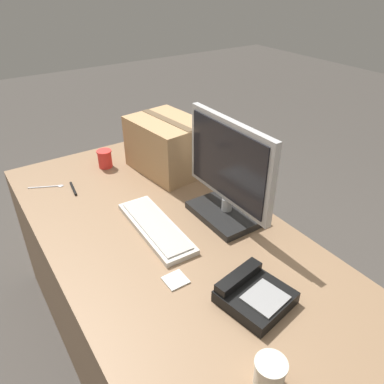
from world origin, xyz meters
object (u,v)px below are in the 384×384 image
object	(u,v)px
keyboard	(156,227)
paper_cup_right	(270,373)
spoon	(51,186)
paper_cup_left	(105,159)
sticky_note_pad	(176,280)
desk_phone	(254,295)
monitor	(228,177)
pen_marker	(73,189)
cardboard_box	(168,145)

from	to	relation	value
keyboard	paper_cup_right	bearing A→B (deg)	-4.00
keyboard	spoon	world-z (taller)	keyboard
spoon	keyboard	bearing A→B (deg)	-40.53
paper_cup_left	sticky_note_pad	world-z (taller)	paper_cup_left
desk_phone	paper_cup_left	distance (m)	1.14
keyboard	desk_phone	bearing A→B (deg)	10.75
desk_phone	paper_cup_right	size ratio (longest dim) A/B	2.68
monitor	sticky_note_pad	size ratio (longest dim) A/B	6.52
monitor	pen_marker	bearing A→B (deg)	-140.42
monitor	paper_cup_right	bearing A→B (deg)	-29.80
pen_marker	sticky_note_pad	distance (m)	0.79
keyboard	sticky_note_pad	bearing A→B (deg)	-14.09
paper_cup_left	paper_cup_right	bearing A→B (deg)	-5.06
cardboard_box	sticky_note_pad	distance (m)	0.83
paper_cup_left	sticky_note_pad	xyz separation A→B (m)	(0.92, -0.13, -0.04)
sticky_note_pad	keyboard	bearing A→B (deg)	164.04
monitor	spoon	bearing A→B (deg)	-139.85
keyboard	sticky_note_pad	world-z (taller)	keyboard
monitor	sticky_note_pad	world-z (taller)	monitor
cardboard_box	monitor	bearing A→B (deg)	-1.58
spoon	cardboard_box	distance (m)	0.61
monitor	pen_marker	size ratio (longest dim) A/B	3.93
paper_cup_right	sticky_note_pad	distance (m)	0.45
desk_phone	sticky_note_pad	xyz separation A→B (m)	(-0.21, -0.16, -0.02)
keyboard	pen_marker	world-z (taller)	keyboard
sticky_note_pad	pen_marker	bearing A→B (deg)	-173.18
paper_cup_left	pen_marker	world-z (taller)	paper_cup_left
sticky_note_pad	desk_phone	bearing A→B (deg)	37.04
sticky_note_pad	monitor	bearing A→B (deg)	118.74
desk_phone	paper_cup_left	size ratio (longest dim) A/B	2.45
cardboard_box	keyboard	bearing A→B (deg)	-36.28
cardboard_box	pen_marker	distance (m)	0.51
desk_phone	cardboard_box	size ratio (longest dim) A/B	0.55
paper_cup_left	sticky_note_pad	distance (m)	0.93
monitor	desk_phone	world-z (taller)	monitor
desk_phone	sticky_note_pad	distance (m)	0.27
cardboard_box	sticky_note_pad	size ratio (longest dim) A/B	5.54
spoon	cardboard_box	bearing A→B (deg)	10.17
sticky_note_pad	spoon	bearing A→B (deg)	-168.51
desk_phone	keyboard	bearing A→B (deg)	178.75
monitor	desk_phone	distance (m)	0.51
paper_cup_right	spoon	xyz separation A→B (m)	(-1.32, -0.19, -0.04)
paper_cup_left	desk_phone	bearing A→B (deg)	1.67
spoon	cardboard_box	size ratio (longest dim) A/B	0.38
paper_cup_left	spoon	bearing A→B (deg)	-81.01
paper_cup_left	paper_cup_right	xyz separation A→B (m)	(1.37, -0.12, -0.00)
spoon	pen_marker	world-z (taller)	pen_marker
monitor	keyboard	world-z (taller)	monitor
pen_marker	keyboard	bearing A→B (deg)	-153.38
paper_cup_right	spoon	distance (m)	1.33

